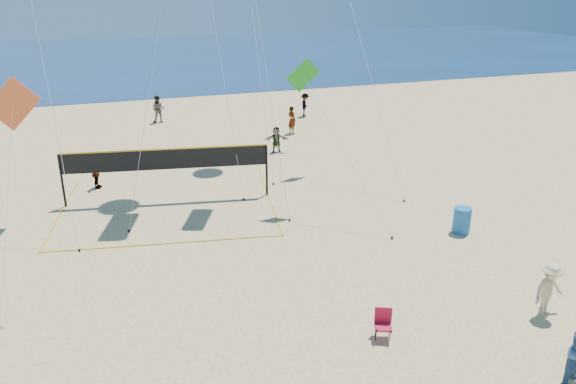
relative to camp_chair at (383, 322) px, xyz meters
name	(u,v)px	position (x,y,z in m)	size (l,w,h in m)	color
ocean	(131,58)	(-2.19, 59.54, -0.48)	(140.00, 50.00, 0.03)	navy
bystander_b	(549,290)	(5.09, -0.59, 0.35)	(1.09, 0.62, 1.68)	beige
far_person_0	(96,173)	(-7.17, 14.85, 0.25)	(0.87, 0.36, 1.48)	gray
far_person_1	(276,140)	(2.62, 17.60, 0.23)	(1.35, 0.43, 1.45)	gray
far_person_2	(292,120)	(4.76, 21.05, 0.38)	(0.64, 0.42, 1.75)	gray
far_person_3	(158,109)	(-2.84, 26.67, 0.42)	(0.89, 0.69, 1.83)	gray
far_person_4	(305,105)	(7.18, 25.11, 0.33)	(1.06, 0.61, 1.64)	gray
camp_chair	(383,322)	(0.00, 0.00, 0.00)	(0.61, 0.70, 0.98)	#AE132C
trash_barrel	(462,220)	(6.15, 5.10, 0.02)	(0.68, 0.68, 1.02)	#185FA1
volleyball_net	(166,165)	(-4.19, 12.18, 1.16)	(10.42, 10.29, 2.41)	black
kite_3	(12,117)	(-9.00, 5.28, 5.28)	(1.73, 4.46, 6.87)	orange
kite_4	(309,85)	(1.38, 9.47, 4.79)	(2.79, 4.51, 6.34)	green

